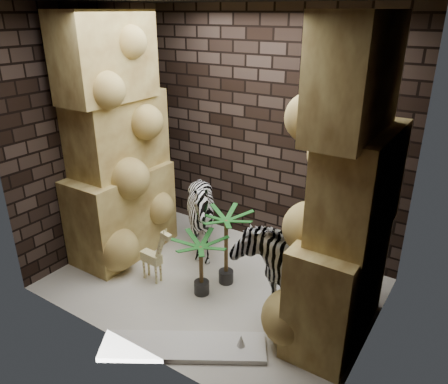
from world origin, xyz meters
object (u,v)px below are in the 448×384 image
Objects in this scene: zebra_right at (282,244)px; giraffe_toy at (151,251)px; palm_back at (201,267)px; palm_front at (226,248)px; zebra_left at (202,219)px; surfboard at (183,347)px.

giraffe_toy is at bearing -169.87° from zebra_right.
giraffe_toy reaches higher than palm_back.
giraffe_toy is 0.86m from palm_front.
zebra_left is 1.29× the size of palm_front.
zebra_left is (-1.23, 0.28, -0.16)m from zebra_right.
palm_front is (0.57, -0.32, -0.08)m from zebra_left.
zebra_right is at bearing 38.78° from surfboard.
zebra_left reaches higher than palm_front.
palm_front reaches higher than giraffe_toy.
zebra_right is 1.98× the size of palm_back.
palm_back is at bearing -108.66° from palm_front.
zebra_left is 1.67× the size of palm_back.
surfboard is (-0.41, -1.16, -0.66)m from zebra_right.
zebra_left is at bearing 150.63° from palm_front.
surfboard is at bearing -117.81° from zebra_right.
zebra_right is 1.40m from surfboard.
palm_front is 0.36m from palm_back.
zebra_left is 1.53× the size of giraffe_toy.
zebra_right is 1.51m from giraffe_toy.
palm_back is at bearing 82.71° from surfboard.
palm_front reaches higher than surfboard.
zebra_left is at bearing 80.00° from giraffe_toy.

